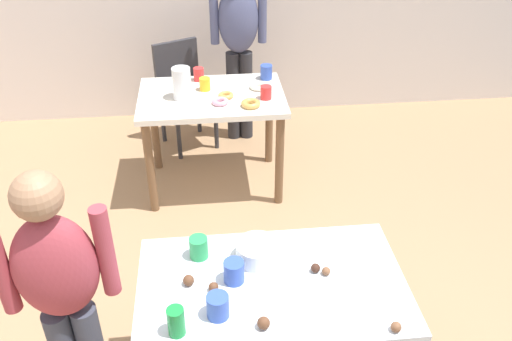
% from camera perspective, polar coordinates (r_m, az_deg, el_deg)
% --- Properties ---
extents(dining_table_near, '(1.12, 0.67, 0.75)m').
position_cam_1_polar(dining_table_near, '(2.38, 1.67, -13.75)').
color(dining_table_near, silver).
rests_on(dining_table_near, ground_plane).
extents(dining_table_far, '(1.02, 0.70, 0.75)m').
position_cam_1_polar(dining_table_far, '(3.89, -4.64, 6.37)').
color(dining_table_far, silver).
rests_on(dining_table_far, ground_plane).
extents(chair_far_table, '(0.53, 0.53, 0.87)m').
position_cam_1_polar(chair_far_table, '(4.58, -7.72, 8.59)').
color(chair_far_table, '#2D2D33').
rests_on(chair_far_table, ground_plane).
extents(person_girl_near, '(0.46, 0.25, 1.36)m').
position_cam_1_polar(person_girl_near, '(2.32, -19.73, -11.89)').
color(person_girl_near, '#383D4C').
rests_on(person_girl_near, ground_plane).
extents(person_adult_far, '(0.45, 0.21, 1.54)m').
position_cam_1_polar(person_adult_far, '(4.45, -1.84, 14.10)').
color(person_adult_far, '#28282D').
rests_on(person_adult_far, ground_plane).
extents(mixing_bowl, '(0.19, 0.19, 0.09)m').
position_cam_1_polar(mixing_bowl, '(2.37, 0.15, -8.53)').
color(mixing_bowl, white).
rests_on(mixing_bowl, dining_table_near).
extents(soda_can, '(0.07, 0.07, 0.12)m').
position_cam_1_polar(soda_can, '(2.09, -8.42, -15.47)').
color(soda_can, '#198438').
rests_on(soda_can, dining_table_near).
extents(fork_near, '(0.17, 0.02, 0.01)m').
position_cam_1_polar(fork_near, '(2.52, 10.99, -7.49)').
color(fork_near, silver).
rests_on(fork_near, dining_table_near).
extents(cup_near_0, '(0.09, 0.09, 0.10)m').
position_cam_1_polar(cup_near_0, '(2.14, -4.05, -14.09)').
color(cup_near_0, '#3351B2').
rests_on(cup_near_0, dining_table_near).
extents(cup_near_1, '(0.09, 0.09, 0.10)m').
position_cam_1_polar(cup_near_1, '(2.27, -2.34, -10.60)').
color(cup_near_1, '#3351B2').
rests_on(cup_near_1, dining_table_near).
extents(cup_near_2, '(0.08, 0.08, 0.10)m').
position_cam_1_polar(cup_near_2, '(2.39, -6.06, -8.09)').
color(cup_near_2, green).
rests_on(cup_near_2, dining_table_near).
extents(cake_ball_0, '(0.04, 0.04, 0.04)m').
position_cam_1_polar(cake_ball_0, '(2.34, 6.29, -10.19)').
color(cake_ball_0, '#3D2319').
rests_on(cake_ball_0, dining_table_near).
extents(cake_ball_1, '(0.05, 0.05, 0.05)m').
position_cam_1_polar(cake_ball_1, '(2.29, -7.13, -11.42)').
color(cake_ball_1, brown).
rests_on(cake_ball_1, dining_table_near).
extents(cake_ball_2, '(0.04, 0.04, 0.04)m').
position_cam_1_polar(cake_ball_2, '(2.34, 7.41, -10.48)').
color(cake_ball_2, brown).
rests_on(cake_ball_2, dining_table_near).
extents(cake_ball_3, '(0.04, 0.04, 0.04)m').
position_cam_1_polar(cake_ball_3, '(2.17, 14.56, -15.68)').
color(cake_ball_3, brown).
rests_on(cake_ball_3, dining_table_near).
extents(cake_ball_5, '(0.05, 0.05, 0.05)m').
position_cam_1_polar(cake_ball_5, '(2.11, 0.81, -15.79)').
color(cake_ball_5, brown).
rests_on(cake_ball_5, dining_table_near).
extents(cake_ball_7, '(0.04, 0.04, 0.04)m').
position_cam_1_polar(cake_ball_7, '(2.26, -4.50, -12.16)').
color(cake_ball_7, brown).
rests_on(cake_ball_7, dining_table_near).
extents(pitcher_far, '(0.13, 0.13, 0.22)m').
position_cam_1_polar(pitcher_far, '(3.76, -7.83, 9.09)').
color(pitcher_far, white).
rests_on(pitcher_far, dining_table_far).
extents(cup_far_0, '(0.08, 0.08, 0.09)m').
position_cam_1_polar(cup_far_0, '(3.75, 1.06, 8.23)').
color(cup_far_0, red).
rests_on(cup_far_0, dining_table_far).
extents(cup_far_1, '(0.08, 0.08, 0.10)m').
position_cam_1_polar(cup_far_1, '(4.06, -6.07, 10.06)').
color(cup_far_1, red).
rests_on(cup_far_1, dining_table_far).
extents(cup_far_2, '(0.09, 0.09, 0.11)m').
position_cam_1_polar(cup_far_2, '(4.06, 1.09, 10.34)').
color(cup_far_2, '#3351B2').
rests_on(cup_far_2, dining_table_far).
extents(cup_far_3, '(0.08, 0.08, 0.09)m').
position_cam_1_polar(cup_far_3, '(3.90, -5.42, 9.06)').
color(cup_far_3, yellow).
rests_on(cup_far_3, dining_table_far).
extents(donut_far_0, '(0.13, 0.13, 0.04)m').
position_cam_1_polar(donut_far_0, '(3.65, -0.52, 7.06)').
color(donut_far_0, gold).
rests_on(donut_far_0, dining_table_far).
extents(donut_far_1, '(0.12, 0.12, 0.04)m').
position_cam_1_polar(donut_far_1, '(3.91, 0.25, 8.88)').
color(donut_far_1, white).
rests_on(donut_far_1, dining_table_far).
extents(donut_far_2, '(0.11, 0.11, 0.03)m').
position_cam_1_polar(donut_far_2, '(3.69, -3.80, 7.27)').
color(donut_far_2, pink).
rests_on(donut_far_2, dining_table_far).
extents(donut_far_3, '(0.11, 0.11, 0.03)m').
position_cam_1_polar(donut_far_3, '(3.78, -3.20, 7.92)').
color(donut_far_3, gold).
rests_on(donut_far_3, dining_table_far).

